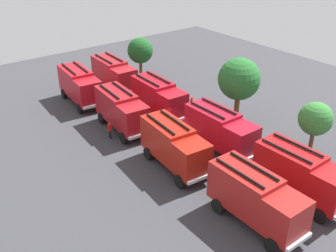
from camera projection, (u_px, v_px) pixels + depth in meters
name	position (u px, v px, depth m)	size (l,w,h in m)	color
ground_plane	(168.00, 139.00, 37.96)	(63.18, 63.18, 0.00)	#38383D
fire_truck_0	(80.00, 85.00, 44.49)	(7.39, 3.29, 3.88)	#AF131C
fire_truck_1	(121.00, 109.00, 38.81)	(7.39, 3.27, 3.88)	maroon
fire_truck_2	(174.00, 145.00, 32.75)	(7.40, 3.29, 3.88)	#A71C10
fire_truck_3	(256.00, 197.00, 26.62)	(7.23, 2.83, 3.88)	maroon
fire_truck_4	(114.00, 73.00, 47.70)	(7.30, 3.01, 3.88)	maroon
fire_truck_5	(159.00, 97.00, 41.53)	(7.29, 2.99, 3.88)	maroon
fire_truck_6	(220.00, 129.00, 35.15)	(7.21, 2.76, 3.88)	#A31323
fire_truck_7	(301.00, 173.00, 29.11)	(7.24, 2.84, 3.88)	#9F1214
firefighter_0	(110.00, 129.00, 37.66)	(0.44, 0.28, 1.71)	black
firefighter_1	(290.00, 152.00, 34.19)	(0.43, 0.26, 1.60)	black
firefighter_2	(192.00, 104.00, 42.89)	(0.43, 0.48, 1.66)	black
firefighter_3	(158.00, 92.00, 45.74)	(0.48, 0.45, 1.69)	black
tree_0	(140.00, 51.00, 51.45)	(3.30, 3.30, 5.12)	brown
tree_1	(239.00, 79.00, 39.68)	(4.24, 4.24, 6.57)	brown
tree_2	(316.00, 119.00, 34.77)	(2.99, 2.99, 4.63)	brown
traffic_cone_0	(264.00, 153.00, 35.10)	(0.41, 0.41, 0.59)	#F2600C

